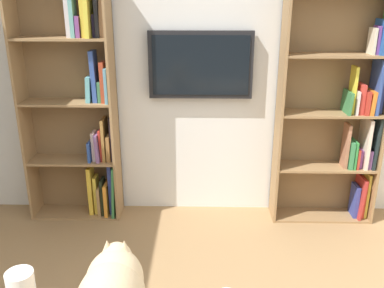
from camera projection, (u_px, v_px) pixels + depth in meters
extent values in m
cube|color=silver|center=(199.00, 69.00, 3.71)|extent=(4.52, 0.06, 2.70)
cube|color=#937047|center=(381.00, 114.00, 3.61)|extent=(0.02, 0.28, 2.01)
cube|color=#937047|center=(279.00, 113.00, 3.63)|extent=(0.02, 0.28, 2.01)
cube|color=brown|center=(326.00, 109.00, 3.75)|extent=(0.90, 0.01, 2.01)
cube|color=#937047|center=(318.00, 215.00, 3.96)|extent=(0.86, 0.27, 0.02)
cube|color=#937047|center=(324.00, 166.00, 3.79)|extent=(0.86, 0.27, 0.02)
cube|color=#937047|center=(330.00, 113.00, 3.62)|extent=(0.86, 0.27, 0.02)
cube|color=#937047|center=(337.00, 55.00, 3.45)|extent=(0.86, 0.27, 0.02)
cube|color=#DFC544|center=(365.00, 194.00, 3.88)|extent=(0.02, 0.17, 0.43)
cube|color=#C03A28|center=(362.00, 197.00, 3.87)|extent=(0.02, 0.14, 0.38)
cube|color=#AD2E2A|center=(359.00, 196.00, 3.88)|extent=(0.04, 0.24, 0.39)
cube|color=#374193|center=(354.00, 200.00, 3.90)|extent=(0.04, 0.16, 0.31)
cube|color=#1D2728|center=(374.00, 142.00, 3.68)|extent=(0.03, 0.20, 0.46)
cube|color=#7C4C84|center=(367.00, 157.00, 3.75)|extent=(0.03, 0.20, 0.17)
cube|color=beige|center=(365.00, 142.00, 3.71)|extent=(0.03, 0.24, 0.45)
cube|color=#7C4487|center=(358.00, 157.00, 3.75)|extent=(0.03, 0.16, 0.17)
cube|color=#B13527|center=(355.00, 156.00, 3.74)|extent=(0.02, 0.20, 0.18)
cube|color=#31863D|center=(353.00, 153.00, 3.73)|extent=(0.02, 0.19, 0.25)
cube|color=#36814C|center=(349.00, 153.00, 3.74)|extent=(0.04, 0.21, 0.25)
cube|color=#A16A4D|center=(346.00, 146.00, 3.70)|extent=(0.03, 0.14, 0.40)
cube|color=#344695|center=(380.00, 91.00, 3.55)|extent=(0.04, 0.13, 0.38)
cube|color=#324C93|center=(376.00, 86.00, 3.53)|extent=(0.03, 0.22, 0.46)
cube|color=orange|center=(370.00, 102.00, 3.56)|extent=(0.04, 0.19, 0.20)
cube|color=#AF2E21|center=(364.00, 102.00, 3.56)|extent=(0.04, 0.20, 0.20)
cube|color=#C2372E|center=(360.00, 98.00, 3.56)|extent=(0.04, 0.17, 0.25)
cube|color=silver|center=(354.00, 101.00, 3.59)|extent=(0.02, 0.24, 0.20)
cube|color=gold|center=(353.00, 90.00, 3.54)|extent=(0.03, 0.13, 0.40)
cube|color=#387943|center=(347.00, 102.00, 3.58)|extent=(0.03, 0.23, 0.19)
cube|color=#23519B|center=(380.00, 37.00, 3.39)|extent=(0.04, 0.22, 0.28)
cube|color=#724191|center=(376.00, 40.00, 3.39)|extent=(0.02, 0.13, 0.23)
cube|color=beige|center=(372.00, 41.00, 3.40)|extent=(0.02, 0.14, 0.21)
cube|color=#937047|center=(113.00, 103.00, 3.63)|extent=(0.02, 0.28, 2.19)
cube|color=#937047|center=(22.00, 102.00, 3.65)|extent=(0.02, 0.28, 2.19)
cube|color=brown|center=(72.00, 99.00, 3.76)|extent=(0.82, 0.01, 2.19)
cube|color=#937047|center=(79.00, 212.00, 4.01)|extent=(0.77, 0.27, 0.02)
cube|color=#937047|center=(74.00, 160.00, 3.82)|extent=(0.77, 0.27, 0.02)
cube|color=#937047|center=(68.00, 102.00, 3.64)|extent=(0.77, 0.27, 0.02)
cube|color=#937047|center=(61.00, 38.00, 3.45)|extent=(0.77, 0.27, 0.02)
cube|color=#37783E|center=(115.00, 189.00, 3.89)|extent=(0.05, 0.23, 0.49)
cube|color=#3A469A|center=(112.00, 189.00, 3.91)|extent=(0.03, 0.13, 0.49)
cube|color=orange|center=(107.00, 198.00, 3.93)|extent=(0.03, 0.20, 0.31)
cube|color=black|center=(103.00, 196.00, 3.92)|extent=(0.02, 0.14, 0.35)
cube|color=olive|center=(100.00, 200.00, 3.93)|extent=(0.03, 0.17, 0.28)
cube|color=yellow|center=(97.00, 194.00, 3.94)|extent=(0.03, 0.13, 0.37)
cube|color=yellow|center=(92.00, 189.00, 3.93)|extent=(0.04, 0.15, 0.46)
cube|color=black|center=(112.00, 138.00, 3.75)|extent=(0.02, 0.13, 0.40)
cube|color=#9D6D38|center=(109.00, 148.00, 3.77)|extent=(0.03, 0.15, 0.23)
cube|color=olive|center=(105.00, 139.00, 3.75)|extent=(0.03, 0.19, 0.39)
cube|color=red|center=(102.00, 144.00, 3.77)|extent=(0.03, 0.15, 0.29)
cube|color=slate|center=(99.00, 146.00, 3.78)|extent=(0.04, 0.22, 0.25)
cube|color=beige|center=(94.00, 146.00, 3.76)|extent=(0.03, 0.13, 0.26)
cube|color=#2B4B99|center=(91.00, 150.00, 3.77)|extent=(0.02, 0.17, 0.18)
cube|color=#5E99B0|center=(108.00, 85.00, 3.56)|extent=(0.02, 0.21, 0.30)
cube|color=#AD3D22|center=(104.00, 82.00, 3.55)|extent=(0.04, 0.14, 0.35)
cube|color=#3A734C|center=(101.00, 91.00, 3.60)|extent=(0.03, 0.14, 0.18)
cube|color=#334F99|center=(95.00, 76.00, 3.56)|extent=(0.05, 0.15, 0.44)
cube|color=#5CA4AC|center=(89.00, 89.00, 3.58)|extent=(0.05, 0.12, 0.22)
cube|color=#A0734B|center=(103.00, 14.00, 3.39)|extent=(0.05, 0.13, 0.37)
cube|color=black|center=(98.00, 13.00, 3.38)|extent=(0.03, 0.16, 0.38)
cube|color=black|center=(95.00, 26.00, 3.42)|extent=(0.02, 0.13, 0.18)
cube|color=gold|center=(89.00, 14.00, 3.37)|extent=(0.04, 0.22, 0.37)
cube|color=gold|center=(84.00, 17.00, 3.39)|extent=(0.03, 0.15, 0.32)
cube|color=#753F86|center=(80.00, 26.00, 3.42)|extent=(0.03, 0.17, 0.17)
cube|color=#62A29F|center=(72.00, 8.00, 3.35)|extent=(0.03, 0.13, 0.46)
cube|color=silver|center=(69.00, 18.00, 3.40)|extent=(0.04, 0.14, 0.30)
cube|color=black|center=(201.00, 65.00, 3.61)|extent=(0.90, 0.06, 0.58)
cube|color=black|center=(201.00, 66.00, 3.58)|extent=(0.83, 0.01, 0.51)
ellipsoid|color=#D1B284|center=(115.00, 281.00, 1.62)|extent=(0.22, 0.26, 0.25)
sphere|color=#D1B284|center=(117.00, 258.00, 1.65)|extent=(0.12, 0.12, 0.12)
cone|color=#D1B284|center=(125.00, 248.00, 1.63)|extent=(0.06, 0.06, 0.07)
cone|color=#D1B284|center=(107.00, 248.00, 1.63)|extent=(0.06, 0.06, 0.07)
cone|color=beige|center=(124.00, 250.00, 1.63)|extent=(0.03, 0.03, 0.05)
cone|color=beige|center=(107.00, 250.00, 1.63)|extent=(0.03, 0.03, 0.05)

